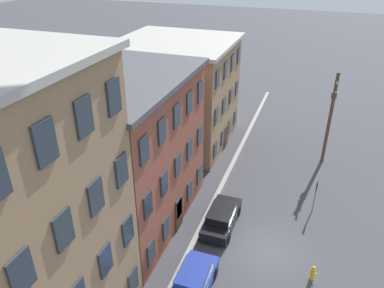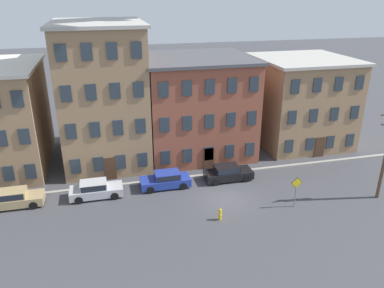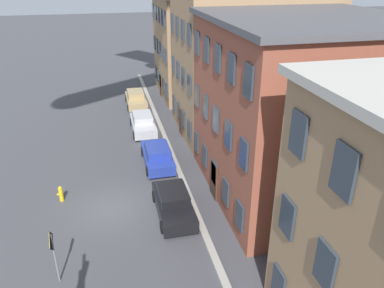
{
  "view_description": "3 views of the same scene",
  "coord_description": "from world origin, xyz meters",
  "px_view_note": "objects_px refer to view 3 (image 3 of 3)",
  "views": [
    {
      "loc": [
        -18.0,
        -1.42,
        16.91
      ],
      "look_at": [
        0.15,
        4.99,
        6.59
      ],
      "focal_mm": 35.0,
      "sensor_mm": 36.0,
      "label": 1
    },
    {
      "loc": [
        -9.28,
        -25.95,
        16.26
      ],
      "look_at": [
        -1.63,
        5.24,
        3.1
      ],
      "focal_mm": 35.0,
      "sensor_mm": 36.0,
      "label": 2
    },
    {
      "loc": [
        18.17,
        0.38,
        12.37
      ],
      "look_at": [
        1.59,
        4.3,
        4.27
      ],
      "focal_mm": 35.0,
      "sensor_mm": 36.0,
      "label": 3
    }
  ],
  "objects_px": {
    "car_silver": "(143,122)",
    "car_black": "(173,202)",
    "caution_sign": "(53,249)",
    "car_blue": "(157,155)",
    "car_tan": "(136,98)",
    "fire_hydrant": "(61,194)"
  },
  "relations": [
    {
      "from": "car_silver",
      "to": "car_black",
      "type": "relative_size",
      "value": 1.0
    },
    {
      "from": "car_silver",
      "to": "car_black",
      "type": "height_order",
      "value": "same"
    },
    {
      "from": "car_silver",
      "to": "caution_sign",
      "type": "bearing_deg",
      "value": -19.25
    },
    {
      "from": "car_silver",
      "to": "car_blue",
      "type": "distance_m",
      "value": 6.12
    },
    {
      "from": "car_silver",
      "to": "caution_sign",
      "type": "relative_size",
      "value": 1.64
    },
    {
      "from": "car_tan",
      "to": "fire_hydrant",
      "type": "relative_size",
      "value": 4.58
    },
    {
      "from": "car_tan",
      "to": "caution_sign",
      "type": "height_order",
      "value": "caution_sign"
    },
    {
      "from": "car_silver",
      "to": "car_black",
      "type": "xyz_separation_m",
      "value": [
        11.9,
        0.3,
        0.0
      ]
    },
    {
      "from": "fire_hydrant",
      "to": "car_blue",
      "type": "bearing_deg",
      "value": 116.85
    },
    {
      "from": "car_silver",
      "to": "caution_sign",
      "type": "xyz_separation_m",
      "value": [
        15.64,
        -5.46,
        1.05
      ]
    },
    {
      "from": "car_black",
      "to": "fire_hydrant",
      "type": "bearing_deg",
      "value": -113.71
    },
    {
      "from": "car_tan",
      "to": "car_silver",
      "type": "relative_size",
      "value": 1.0
    },
    {
      "from": "car_tan",
      "to": "car_silver",
      "type": "xyz_separation_m",
      "value": [
        6.41,
        -0.05,
        0.0
      ]
    },
    {
      "from": "car_tan",
      "to": "caution_sign",
      "type": "relative_size",
      "value": 1.64
    },
    {
      "from": "car_blue",
      "to": "fire_hydrant",
      "type": "height_order",
      "value": "car_blue"
    },
    {
      "from": "car_blue",
      "to": "car_black",
      "type": "xyz_separation_m",
      "value": [
        5.79,
        0.01,
        0.0
      ]
    },
    {
      "from": "car_silver",
      "to": "car_blue",
      "type": "relative_size",
      "value": 1.0
    },
    {
      "from": "car_tan",
      "to": "car_black",
      "type": "xyz_separation_m",
      "value": [
        18.31,
        0.25,
        0.0
      ]
    },
    {
      "from": "car_silver",
      "to": "fire_hydrant",
      "type": "height_order",
      "value": "car_silver"
    },
    {
      "from": "car_blue",
      "to": "car_black",
      "type": "bearing_deg",
      "value": 0.05
    },
    {
      "from": "car_tan",
      "to": "car_silver",
      "type": "bearing_deg",
      "value": -0.45
    },
    {
      "from": "caution_sign",
      "to": "fire_hydrant",
      "type": "xyz_separation_m",
      "value": [
        -6.43,
        -0.36,
        -1.31
      ]
    }
  ]
}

